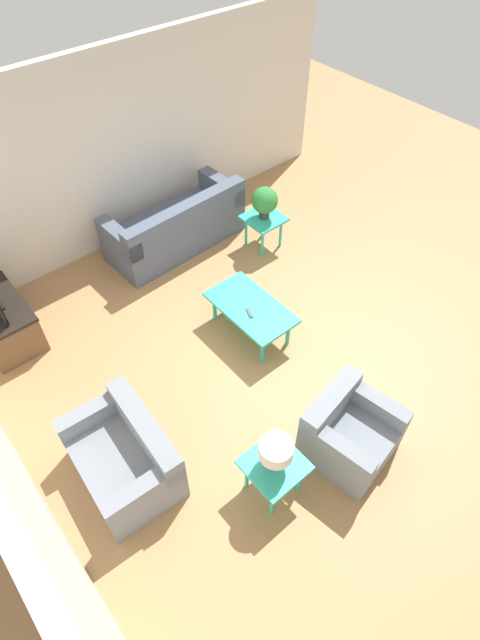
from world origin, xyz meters
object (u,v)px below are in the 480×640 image
object	(u,v)px
sofa	(177,227)
tv_stand_chest	(2,320)
loveseat	(126,457)
side_table_lamp	(274,468)
table_lamp	(276,451)
side_table_plant	(264,221)
armchair	(348,432)
potted_plant	(265,201)
coffee_table	(251,309)

from	to	relation	value
sofa	tv_stand_chest	world-z (taller)	sofa
loveseat	side_table_lamp	distance (m)	1.46
table_lamp	loveseat	bearing A→B (deg)	43.09
loveseat	side_table_plant	bearing A→B (deg)	121.47
side_table_lamp	tv_stand_chest	world-z (taller)	tv_stand_chest
sofa	table_lamp	world-z (taller)	sofa
loveseat	side_table_plant	size ratio (longest dim) A/B	2.25
sofa	side_table_lamp	xyz separation A→B (m)	(-3.71, 1.49, 0.11)
sofa	armchair	xyz separation A→B (m)	(-3.88, 0.61, -0.02)
tv_stand_chest	potted_plant	size ratio (longest dim) A/B	2.28
side_table_lamp	potted_plant	xyz separation A→B (m)	(2.89, -2.47, 0.35)
loveseat	potted_plant	size ratio (longest dim) A/B	2.53
tv_stand_chest	potted_plant	distance (m)	3.78
tv_stand_chest	side_table_lamp	bearing A→B (deg)	-161.55
side_table_plant	table_lamp	bearing A→B (deg)	139.54
armchair	side_table_lamp	xyz separation A→B (m)	(0.17, 0.88, 0.13)
sofa	armchair	bearing A→B (deg)	78.68
loveseat	coffee_table	size ratio (longest dim) A/B	1.07
loveseat	side_table_lamp	size ratio (longest dim) A/B	2.25
coffee_table	side_table_plant	xyz separation A→B (m)	(1.18, -1.27, 0.03)
tv_stand_chest	potted_plant	world-z (taller)	potted_plant
sofa	loveseat	distance (m)	3.63
table_lamp	side_table_plant	bearing A→B (deg)	-40.46
armchair	potted_plant	xyz separation A→B (m)	(3.06, -1.58, 0.48)
loveseat	coffee_table	xyz separation A→B (m)	(0.66, -2.19, 0.10)
loveseat	coffee_table	distance (m)	2.29
coffee_table	side_table_plant	size ratio (longest dim) A/B	2.11
table_lamp	side_table_lamp	bearing A→B (deg)	-45.00
armchair	coffee_table	world-z (taller)	armchair
armchair	table_lamp	size ratio (longest dim) A/B	2.69
tv_stand_chest	table_lamp	size ratio (longest dim) A/B	3.08
side_table_plant	coffee_table	bearing A→B (deg)	132.79
side_table_lamp	tv_stand_chest	xyz separation A→B (m)	(3.61, 1.21, -0.13)
tv_stand_chest	loveseat	bearing A→B (deg)	-175.25
armchair	coffee_table	size ratio (longest dim) A/B	0.84
tv_stand_chest	coffee_table	bearing A→B (deg)	-128.26
loveseat	side_table_plant	distance (m)	3.92
coffee_table	table_lamp	world-z (taller)	table_lamp
coffee_table	side_table_lamp	size ratio (longest dim) A/B	2.11
sofa	table_lamp	bearing A→B (deg)	65.68
table_lamp	tv_stand_chest	bearing A→B (deg)	18.45
sofa	side_table_lamp	bearing A→B (deg)	65.68
coffee_table	potted_plant	size ratio (longest dim) A/B	2.37
armchair	potted_plant	size ratio (longest dim) A/B	1.99
sofa	potted_plant	distance (m)	1.35
armchair	table_lamp	world-z (taller)	table_lamp
potted_plant	table_lamp	distance (m)	3.80
potted_plant	table_lamp	world-z (taller)	potted_plant
tv_stand_chest	potted_plant	bearing A→B (deg)	-101.09
coffee_table	potted_plant	distance (m)	1.77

